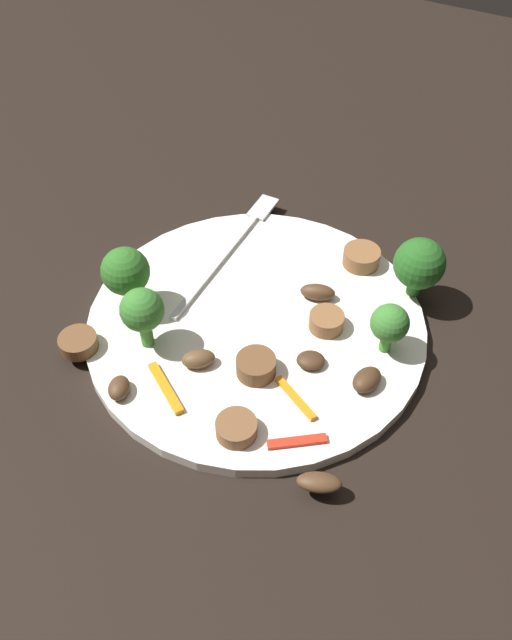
# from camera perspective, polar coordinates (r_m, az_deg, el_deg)

# --- Properties ---
(ground_plane) EXTENTS (1.40, 1.40, 0.00)m
(ground_plane) POSITION_cam_1_polar(r_m,az_deg,el_deg) (0.54, 0.00, -0.73)
(ground_plane) COLOR black
(plate) EXTENTS (0.27, 0.27, 0.01)m
(plate) POSITION_cam_1_polar(r_m,az_deg,el_deg) (0.54, 0.00, -0.37)
(plate) COLOR white
(plate) RESTS_ON ground_plane
(fork) EXTENTS (0.18, 0.02, 0.00)m
(fork) POSITION_cam_1_polar(r_m,az_deg,el_deg) (0.60, -1.93, 6.66)
(fork) COLOR silver
(fork) RESTS_ON plate
(broccoli_floret_0) EXTENTS (0.04, 0.04, 0.05)m
(broccoli_floret_0) POSITION_cam_1_polar(r_m,az_deg,el_deg) (0.55, 13.99, 4.73)
(broccoli_floret_0) COLOR #296420
(broccoli_floret_0) RESTS_ON plate
(broccoli_floret_1) EXTENTS (0.04, 0.04, 0.06)m
(broccoli_floret_1) POSITION_cam_1_polar(r_m,az_deg,el_deg) (0.53, -11.25, 4.09)
(broccoli_floret_1) COLOR #347525
(broccoli_floret_1) RESTS_ON plate
(broccoli_floret_2) EXTENTS (0.03, 0.03, 0.05)m
(broccoli_floret_2) POSITION_cam_1_polar(r_m,az_deg,el_deg) (0.50, -9.84, 0.74)
(broccoli_floret_2) COLOR #408630
(broccoli_floret_2) RESTS_ON plate
(broccoli_floret_3) EXTENTS (0.03, 0.03, 0.04)m
(broccoli_floret_3) POSITION_cam_1_polar(r_m,az_deg,el_deg) (0.50, 11.52, -0.35)
(broccoli_floret_3) COLOR #408630
(broccoli_floret_3) RESTS_ON plate
(sausage_slice_0) EXTENTS (0.03, 0.03, 0.01)m
(sausage_slice_0) POSITION_cam_1_polar(r_m,az_deg,el_deg) (0.58, 9.14, 5.40)
(sausage_slice_0) COLOR brown
(sausage_slice_0) RESTS_ON plate
(sausage_slice_1) EXTENTS (0.04, 0.04, 0.01)m
(sausage_slice_1) POSITION_cam_1_polar(r_m,az_deg,el_deg) (0.49, 0.01, -4.01)
(sausage_slice_1) COLOR brown
(sausage_slice_1) RESTS_ON plate
(sausage_slice_2) EXTENTS (0.04, 0.04, 0.01)m
(sausage_slice_2) POSITION_cam_1_polar(r_m,az_deg,el_deg) (0.46, -1.71, -9.36)
(sausage_slice_2) COLOR brown
(sausage_slice_2) RESTS_ON plate
(sausage_slice_3) EXTENTS (0.04, 0.04, 0.01)m
(sausage_slice_3) POSITION_cam_1_polar(r_m,az_deg,el_deg) (0.52, 6.13, -0.10)
(sausage_slice_3) COLOR brown
(sausage_slice_3) RESTS_ON plate
(sausage_slice_4) EXTENTS (0.04, 0.04, 0.01)m
(sausage_slice_4) POSITION_cam_1_polar(r_m,az_deg,el_deg) (0.53, -15.16, -1.90)
(sausage_slice_4) COLOR brown
(sausage_slice_4) RESTS_ON plate
(mushroom_0) EXTENTS (0.03, 0.02, 0.01)m
(mushroom_0) POSITION_cam_1_polar(r_m,az_deg,el_deg) (0.49, -11.80, -5.79)
(mushroom_0) COLOR #4C331E
(mushroom_0) RESTS_ON plate
(mushroom_1) EXTENTS (0.03, 0.03, 0.01)m
(mushroom_1) POSITION_cam_1_polar(r_m,az_deg,el_deg) (0.50, 4.77, -3.50)
(mushroom_1) COLOR #422B19
(mushroom_1) RESTS_ON plate
(mushroom_2) EXTENTS (0.03, 0.03, 0.01)m
(mushroom_2) POSITION_cam_1_polar(r_m,az_deg,el_deg) (0.50, -5.02, -3.38)
(mushroom_2) COLOR brown
(mushroom_2) RESTS_ON plate
(mushroom_3) EXTENTS (0.03, 0.02, 0.01)m
(mushroom_3) POSITION_cam_1_polar(r_m,az_deg,el_deg) (0.49, 9.60, -5.13)
(mushroom_3) COLOR #422B19
(mushroom_3) RESTS_ON plate
(mushroom_4) EXTENTS (0.02, 0.03, 0.01)m
(mushroom_4) POSITION_cam_1_polar(r_m,az_deg,el_deg) (0.55, 5.38, 2.42)
(mushroom_4) COLOR #4C331E
(mushroom_4) RESTS_ON plate
(mushroom_5) EXTENTS (0.03, 0.03, 0.01)m
(mushroom_5) POSITION_cam_1_polar(r_m,az_deg,el_deg) (0.44, 5.51, -13.85)
(mushroom_5) COLOR #4C331E
(mushroom_5) RESTS_ON plate
(pepper_strip_0) EXTENTS (0.03, 0.04, 0.00)m
(pepper_strip_0) POSITION_cam_1_polar(r_m,az_deg,el_deg) (0.46, 3.58, -10.48)
(pepper_strip_0) COLOR red
(pepper_strip_0) RESTS_ON plate
(pepper_strip_1) EXTENTS (0.02, 0.04, 0.00)m
(pepper_strip_1) POSITION_cam_1_polar(r_m,az_deg,el_deg) (0.48, 3.44, -6.77)
(pepper_strip_1) COLOR orange
(pepper_strip_1) RESTS_ON plate
(pepper_strip_2) EXTENTS (0.03, 0.05, 0.00)m
(pepper_strip_2) POSITION_cam_1_polar(r_m,az_deg,el_deg) (0.49, -7.86, -5.85)
(pepper_strip_2) COLOR orange
(pepper_strip_2) RESTS_ON plate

